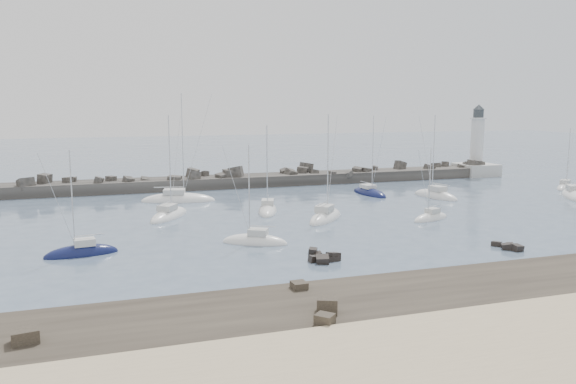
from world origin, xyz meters
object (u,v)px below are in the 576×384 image
object	(u,v)px
sailboat_2	(169,216)
sailboat_11	(565,188)
sailboat_5	(268,211)
lighthouse	(476,160)
sailboat_3	(178,200)
sailboat_4	(255,242)
sailboat_6	(325,218)
sailboat_8	(431,218)
sailboat_7	(369,194)
sailboat_1	(82,253)
sailboat_10	(574,197)
sailboat_9	(435,196)

from	to	relation	value
sailboat_2	sailboat_11	world-z (taller)	sailboat_2
sailboat_5	lighthouse	bearing A→B (deg)	25.90
sailboat_3	sailboat_4	xyz separation A→B (m)	(4.19, -27.56, 0.00)
sailboat_6	sailboat_2	bearing A→B (deg)	158.07
sailboat_4	sailboat_5	world-z (taller)	sailboat_5
sailboat_6	sailboat_8	bearing A→B (deg)	-18.65
sailboat_5	sailboat_11	world-z (taller)	sailboat_5
sailboat_7	sailboat_11	world-z (taller)	sailboat_7
sailboat_3	sailboat_8	bearing A→B (deg)	-39.47
sailboat_8	sailboat_1	bearing A→B (deg)	-174.24
lighthouse	sailboat_6	xyz separation A→B (m)	(-44.51, -30.95, -2.94)
sailboat_2	sailboat_7	bearing A→B (deg)	15.13
sailboat_2	sailboat_11	xyz separation A→B (m)	(65.47, 3.83, -0.00)
sailboat_6	sailboat_8	xyz separation A→B (m)	(12.17, -4.11, -0.02)
sailboat_2	sailboat_7	world-z (taller)	sailboat_2
sailboat_4	sailboat_5	size ratio (longest dim) A/B	0.88
sailboat_5	sailboat_6	distance (m)	8.62
sailboat_4	sailboat_6	world-z (taller)	sailboat_6
lighthouse	sailboat_4	world-z (taller)	lighthouse
sailboat_2	sailboat_10	world-z (taller)	sailboat_10
sailboat_2	sailboat_6	world-z (taller)	sailboat_6
lighthouse	sailboat_2	world-z (taller)	lighthouse
sailboat_7	sailboat_8	distance (m)	20.00
lighthouse	sailboat_11	world-z (taller)	lighthouse
sailboat_7	sailboat_8	size ratio (longest dim) A/B	1.37
sailboat_3	sailboat_7	distance (m)	29.33
sailboat_5	sailboat_9	xyz separation A→B (m)	(27.32, 3.35, 0.01)
sailboat_1	sailboat_9	xyz separation A→B (m)	(49.63, 18.21, 0.01)
lighthouse	sailboat_9	bearing A→B (deg)	-137.23
sailboat_4	lighthouse	bearing A→B (deg)	35.60
sailboat_10	sailboat_11	xyz separation A→B (m)	(5.75, 7.65, -0.01)
lighthouse	sailboat_11	bearing A→B (deg)	-81.46
sailboat_8	sailboat_11	distance (m)	38.44
lighthouse	sailboat_3	xyz separation A→B (m)	(-59.93, -12.34, -2.95)
sailboat_4	sailboat_8	distance (m)	23.90
sailboat_9	sailboat_8	bearing A→B (deg)	-124.56
sailboat_2	sailboat_11	size ratio (longest dim) A/B	1.25
sailboat_1	sailboat_11	xyz separation A→B (m)	(75.19, 19.19, -0.00)
sailboat_3	sailboat_5	distance (m)	15.55
sailboat_9	sailboat_1	bearing A→B (deg)	-159.86
sailboat_3	sailboat_11	world-z (taller)	sailboat_3
lighthouse	sailboat_3	size ratio (longest dim) A/B	0.88
sailboat_4	sailboat_7	size ratio (longest dim) A/B	0.82
sailboat_7	sailboat_10	world-z (taller)	sailboat_10
sailboat_2	sailboat_5	xyz separation A→B (m)	(12.60, -0.51, -0.00)
sailboat_10	sailboat_1	bearing A→B (deg)	-170.56
sailboat_6	sailboat_9	bearing A→B (deg)	24.68
sailboat_2	sailboat_9	bearing A→B (deg)	4.08
sailboat_1	sailboat_8	size ratio (longest dim) A/B	1.11
lighthouse	sailboat_1	xyz separation A→B (m)	(-72.20, -39.08, -2.95)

